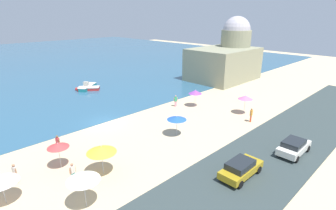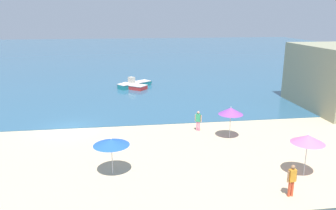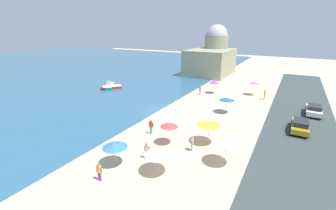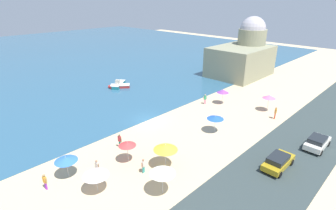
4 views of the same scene
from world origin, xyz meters
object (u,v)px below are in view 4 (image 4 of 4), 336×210
at_px(beach_umbrella_2, 166,147).
at_px(beach_umbrella_6, 223,91).
at_px(beach_umbrella_1, 127,144).
at_px(bather_1, 205,99).
at_px(skiff_offshore, 119,84).
at_px(beach_umbrella_0, 96,173).
at_px(beach_umbrella_4, 269,97).
at_px(bather_3, 120,140).
at_px(parked_car_1, 278,161).
at_px(bather_2, 275,112).
at_px(beach_umbrella_5, 66,159).
at_px(skiff_nearshore, 120,86).
at_px(bather_0, 45,181).
at_px(harbor_fortress, 244,55).
at_px(bather_4, 143,165).
at_px(parked_car_0, 317,142).
at_px(bather_5, 97,167).
at_px(beach_umbrella_7, 215,118).

height_order(beach_umbrella_2, beach_umbrella_6, beach_umbrella_2).
distance_m(beach_umbrella_1, bather_1, 19.22).
bearing_deg(skiff_offshore, beach_umbrella_0, -129.13).
xyz_separation_m(beach_umbrella_4, bather_3, (-22.13, 7.38, -1.36)).
distance_m(beach_umbrella_4, skiff_offshore, 27.69).
distance_m(beach_umbrella_6, parked_car_1, 17.71).
bearing_deg(bather_2, beach_umbrella_5, 162.05).
distance_m(beach_umbrella_2, beach_umbrella_4, 21.09).
distance_m(beach_umbrella_1, skiff_nearshore, 25.18).
relative_size(beach_umbrella_4, bather_0, 1.64).
distance_m(beach_umbrella_5, bather_1, 24.41).
relative_size(beach_umbrella_6, bather_3, 1.47).
bearing_deg(harbor_fortress, bather_3, -170.94).
bearing_deg(bather_1, beach_umbrella_5, -175.60).
xyz_separation_m(bather_0, bather_1, (26.62, 2.24, 0.06)).
height_order(bather_4, skiff_offshore, bather_4).
distance_m(parked_car_1, harbor_fortress, 36.15).
bearing_deg(parked_car_0, bather_4, 147.58).
xyz_separation_m(beach_umbrella_0, parked_car_0, (21.56, -11.65, -1.13)).
xyz_separation_m(beach_umbrella_1, beach_umbrella_5, (-5.58, 2.22, -0.22)).
xyz_separation_m(bather_5, skiff_offshore, (17.76, 21.33, -0.49)).
distance_m(beach_umbrella_0, beach_umbrella_6, 25.83).
bearing_deg(beach_umbrella_2, parked_car_1, -46.64).
distance_m(beach_umbrella_5, bather_3, 6.75).
bearing_deg(bather_0, beach_umbrella_2, -28.02).
xyz_separation_m(beach_umbrella_1, skiff_nearshore, (13.95, 20.88, -1.83)).
xyz_separation_m(bather_2, bather_5, (-24.71, 6.86, -0.08)).
bearing_deg(harbor_fortress, beach_umbrella_5, -171.36).
relative_size(beach_umbrella_2, beach_umbrella_5, 1.20).
distance_m(bather_1, skiff_nearshore, 17.47).
bearing_deg(beach_umbrella_7, skiff_nearshore, 85.05).
relative_size(skiff_nearshore, skiff_offshore, 0.84).
relative_size(beach_umbrella_4, beach_umbrella_5, 1.20).
relative_size(beach_umbrella_2, bather_5, 1.61).
relative_size(beach_umbrella_6, bather_4, 1.60).
relative_size(bather_0, bather_5, 0.97).
height_order(beach_umbrella_4, bather_2, beach_umbrella_4).
height_order(bather_4, parked_car_0, bather_4).
relative_size(skiff_offshore, harbor_fortress, 0.34).
height_order(bather_5, parked_car_0, bather_5).
bearing_deg(bather_3, parked_car_0, -45.95).
relative_size(beach_umbrella_1, parked_car_1, 0.57).
distance_m(bather_2, parked_car_1, 12.48).
xyz_separation_m(bather_2, parked_car_0, (-4.43, -6.88, -0.18)).
relative_size(beach_umbrella_5, skiff_offshore, 0.47).
bearing_deg(beach_umbrella_7, beach_umbrella_1, 167.61).
bearing_deg(beach_umbrella_4, skiff_offshore, 108.77).
bearing_deg(bather_3, beach_umbrella_1, -109.92).
bearing_deg(beach_umbrella_5, beach_umbrella_2, -36.47).
bearing_deg(bather_3, skiff_nearshore, 54.30).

